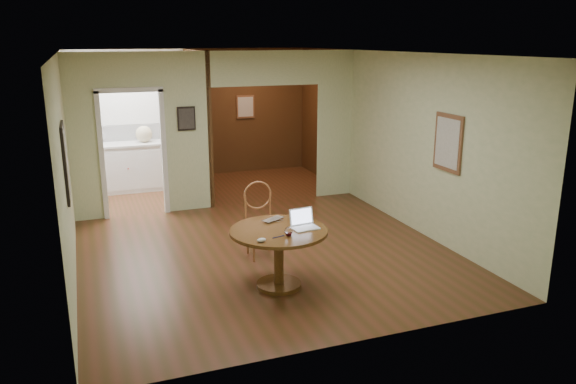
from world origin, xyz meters
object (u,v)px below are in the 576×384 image
object	(u,v)px
chair	(260,215)
open_laptop	(303,222)
closed_laptop	(276,220)
dining_table	(279,245)

from	to	relation	value
chair	open_laptop	size ratio (longest dim) A/B	3.13
closed_laptop	open_laptop	bearing A→B (deg)	-83.19
closed_laptop	dining_table	bearing A→B (deg)	-131.92
dining_table	chair	world-z (taller)	chair
chair	open_laptop	bearing A→B (deg)	-78.48
chair	closed_laptop	distance (m)	0.78
open_laptop	closed_laptop	world-z (taller)	open_laptop
dining_table	open_laptop	bearing A→B (deg)	-3.65
dining_table	chair	distance (m)	1.07
chair	open_laptop	distance (m)	1.12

